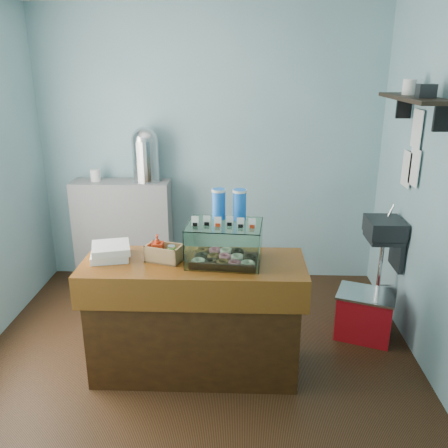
{
  "coord_description": "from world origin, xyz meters",
  "views": [
    {
      "loc": [
        0.33,
        -3.35,
        2.25
      ],
      "look_at": [
        0.22,
        -0.15,
        1.15
      ],
      "focal_mm": 38.0,
      "sensor_mm": 36.0,
      "label": 1
    }
  ],
  "objects_px": {
    "display_case": "(225,239)",
    "counter": "(195,317)",
    "red_cooler": "(365,315)",
    "coffee_urn": "(146,153)"
  },
  "relations": [
    {
      "from": "display_case",
      "to": "counter",
      "type": "bearing_deg",
      "value": -164.34
    },
    {
      "from": "counter",
      "to": "red_cooler",
      "type": "height_order",
      "value": "counter"
    },
    {
      "from": "counter",
      "to": "red_cooler",
      "type": "xyz_separation_m",
      "value": [
        1.4,
        0.52,
        -0.25
      ]
    },
    {
      "from": "display_case",
      "to": "coffee_urn",
      "type": "height_order",
      "value": "coffee_urn"
    },
    {
      "from": "red_cooler",
      "to": "coffee_urn",
      "type": "bearing_deg",
      "value": 172.66
    },
    {
      "from": "counter",
      "to": "display_case",
      "type": "relative_size",
      "value": 2.88
    },
    {
      "from": "counter",
      "to": "display_case",
      "type": "xyz_separation_m",
      "value": [
        0.23,
        0.04,
        0.61
      ]
    },
    {
      "from": "display_case",
      "to": "red_cooler",
      "type": "xyz_separation_m",
      "value": [
        1.18,
        0.48,
        -0.86
      ]
    },
    {
      "from": "coffee_urn",
      "to": "red_cooler",
      "type": "bearing_deg",
      "value": -27.71
    },
    {
      "from": "red_cooler",
      "to": "counter",
      "type": "bearing_deg",
      "value": -139.26
    }
  ]
}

